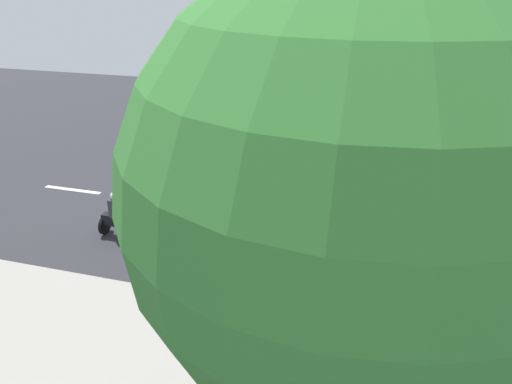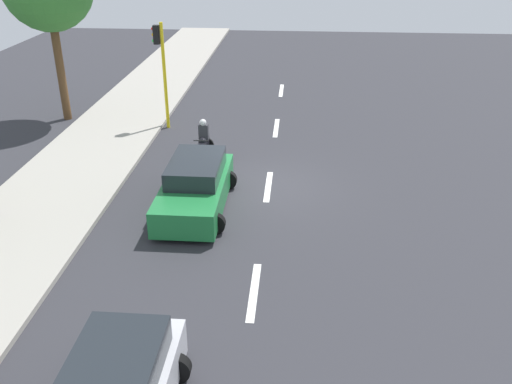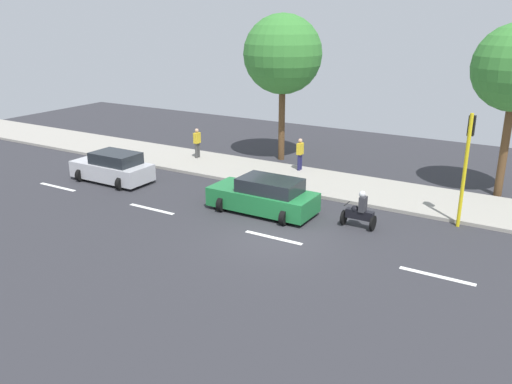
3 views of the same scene
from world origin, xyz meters
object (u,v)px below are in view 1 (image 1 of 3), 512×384
Objects in this scene: motorcycle at (119,218)px; pedestrian_near_signal at (221,378)px; street_tree_north at (354,193)px; car_green at (246,227)px.

pedestrian_near_signal is (5.66, 5.41, 0.42)m from motorcycle.
pedestrian_near_signal is at bearing 43.67° from motorcycle.
motorcycle is 0.19× the size of street_tree_north.
pedestrian_near_signal reaches higher than car_green.
car_green is 6.24m from pedestrian_near_signal.
pedestrian_near_signal is at bearing -131.75° from street_tree_north.
pedestrian_near_signal is 0.21× the size of street_tree_north.
car_green is 2.97× the size of motorcycle.
street_tree_north reaches higher than car_green.
motorcycle is at bearing -135.11° from street_tree_north.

